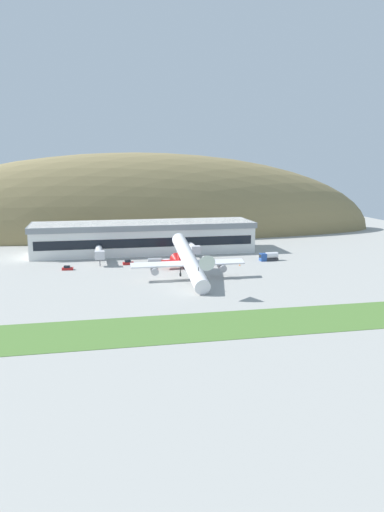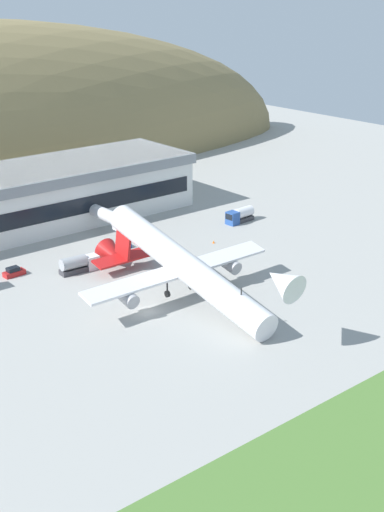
{
  "view_description": "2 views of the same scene",
  "coord_description": "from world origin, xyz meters",
  "px_view_note": "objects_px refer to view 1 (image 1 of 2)",
  "views": [
    {
      "loc": [
        -22.2,
        -146.26,
        35.47
      ],
      "look_at": [
        8.41,
        0.9,
        7.17
      ],
      "focal_mm": 35.0,
      "sensor_mm": 36.0,
      "label": 1
    },
    {
      "loc": [
        -58.42,
        -82.23,
        48.21
      ],
      "look_at": [
        10.9,
        2.04,
        6.13
      ],
      "focal_mm": 50.0,
      "sensor_mm": 36.0,
      "label": 2
    }
  ],
  "objects_px": {
    "jetway_0": "(99,252)",
    "jetway_1": "(193,248)",
    "terminal_building": "(144,235)",
    "traffic_cone_0": "(240,265)",
    "service_car_1": "(210,261)",
    "service_car_2": "(128,263)",
    "cargo_airplane": "(189,261)",
    "service_car_3": "(190,261)",
    "service_car_0": "(67,268)",
    "fuel_truck": "(158,263)",
    "box_truck": "(269,257)"
  },
  "relations": [
    {
      "from": "jetway_1",
      "to": "cargo_airplane",
      "type": "height_order",
      "value": "cargo_airplane"
    },
    {
      "from": "traffic_cone_0",
      "to": "service_car_0",
      "type": "bearing_deg",
      "value": 175.19
    },
    {
      "from": "service_car_3",
      "to": "fuel_truck",
      "type": "height_order",
      "value": "fuel_truck"
    },
    {
      "from": "service_car_3",
      "to": "box_truck",
      "type": "bearing_deg",
      "value": -5.32
    },
    {
      "from": "terminal_building",
      "to": "cargo_airplane",
      "type": "bearing_deg",
      "value": -80.62
    },
    {
      "from": "cargo_airplane",
      "to": "box_truck",
      "type": "distance_m",
      "value": 42.09
    },
    {
      "from": "jetway_0",
      "to": "box_truck",
      "type": "relative_size",
      "value": 2.22
    },
    {
      "from": "jetway_1",
      "to": "service_car_0",
      "type": "height_order",
      "value": "jetway_1"
    },
    {
      "from": "terminal_building",
      "to": "service_car_3",
      "type": "height_order",
      "value": "terminal_building"
    },
    {
      "from": "jetway_0",
      "to": "jetway_1",
      "type": "height_order",
      "value": "same"
    },
    {
      "from": "cargo_airplane",
      "to": "fuel_truck",
      "type": "bearing_deg",
      "value": 107.35
    },
    {
      "from": "terminal_building",
      "to": "service_car_2",
      "type": "distance_m",
      "value": 25.31
    },
    {
      "from": "terminal_building",
      "to": "jetway_0",
      "type": "height_order",
      "value": "terminal_building"
    },
    {
      "from": "service_car_2",
      "to": "fuel_truck",
      "type": "bearing_deg",
      "value": -30.13
    },
    {
      "from": "service_car_0",
      "to": "service_car_1",
      "type": "xyz_separation_m",
      "value": [
        49.92,
        2.98,
        0.03
      ]
    },
    {
      "from": "service_car_1",
      "to": "service_car_2",
      "type": "bearing_deg",
      "value": 176.51
    },
    {
      "from": "jetway_1",
      "to": "service_car_2",
      "type": "bearing_deg",
      "value": -166.22
    },
    {
      "from": "jetway_0",
      "to": "service_car_1",
      "type": "height_order",
      "value": "jetway_0"
    },
    {
      "from": "cargo_airplane",
      "to": "box_truck",
      "type": "xyz_separation_m",
      "value": [
        34.65,
        23.51,
        -4.3
      ]
    },
    {
      "from": "box_truck",
      "to": "terminal_building",
      "type": "bearing_deg",
      "value": 148.33
    },
    {
      "from": "terminal_building",
      "to": "traffic_cone_0",
      "type": "xyz_separation_m",
      "value": [
        29.87,
        -32.84,
        -6.59
      ]
    },
    {
      "from": "fuel_truck",
      "to": "cargo_airplane",
      "type": "bearing_deg",
      "value": -72.65
    },
    {
      "from": "jetway_1",
      "to": "service_car_1",
      "type": "distance_m",
      "value": 9.66
    },
    {
      "from": "service_car_2",
      "to": "fuel_truck",
      "type": "xyz_separation_m",
      "value": [
        9.82,
        -5.7,
        0.79
      ]
    },
    {
      "from": "jetway_0",
      "to": "service_car_3",
      "type": "xyz_separation_m",
      "value": [
        32.05,
        -4.85,
        -3.39
      ]
    },
    {
      "from": "service_car_2",
      "to": "cargo_airplane",
      "type": "bearing_deg",
      "value": -58.53
    },
    {
      "from": "service_car_3",
      "to": "service_car_2",
      "type": "bearing_deg",
      "value": 178.33
    },
    {
      "from": "terminal_building",
      "to": "service_car_1",
      "type": "bearing_deg",
      "value": -49.71
    },
    {
      "from": "service_car_3",
      "to": "terminal_building",
      "type": "bearing_deg",
      "value": 120.68
    },
    {
      "from": "cargo_airplane",
      "to": "service_car_2",
      "type": "height_order",
      "value": "cargo_airplane"
    },
    {
      "from": "terminal_building",
      "to": "jetway_1",
      "type": "bearing_deg",
      "value": -45.63
    },
    {
      "from": "terminal_building",
      "to": "jetway_0",
      "type": "distance_m",
      "value": 26.24
    },
    {
      "from": "service_car_0",
      "to": "service_car_2",
      "type": "xyz_separation_m",
      "value": [
        20.62,
        4.76,
        0.09
      ]
    },
    {
      "from": "cargo_airplane",
      "to": "box_truck",
      "type": "height_order",
      "value": "cargo_airplane"
    },
    {
      "from": "service_car_3",
      "to": "box_truck",
      "type": "height_order",
      "value": "box_truck"
    },
    {
      "from": "terminal_building",
      "to": "traffic_cone_0",
      "type": "distance_m",
      "value": 44.87
    },
    {
      "from": "jetway_1",
      "to": "cargo_airplane",
      "type": "xyz_separation_m",
      "value": [
        -8.41,
        -32.94,
        1.81
      ]
    },
    {
      "from": "cargo_airplane",
      "to": "traffic_cone_0",
      "type": "distance_m",
      "value": 28.13
    },
    {
      "from": "cargo_airplane",
      "to": "service_car_1",
      "type": "bearing_deg",
      "value": 62.82
    },
    {
      "from": "terminal_building",
      "to": "jetway_0",
      "type": "xyz_separation_m",
      "value": [
        -17.94,
        -18.93,
        -2.88
      ]
    },
    {
      "from": "jetway_0",
      "to": "service_car_1",
      "type": "distance_m",
      "value": 39.66
    },
    {
      "from": "service_car_2",
      "to": "traffic_cone_0",
      "type": "bearing_deg",
      "value": -14.3
    },
    {
      "from": "terminal_building",
      "to": "traffic_cone_0",
      "type": "bearing_deg",
      "value": -47.71
    },
    {
      "from": "jetway_1",
      "to": "service_car_1",
      "type": "bearing_deg",
      "value": -60.51
    },
    {
      "from": "service_car_3",
      "to": "service_car_1",
      "type": "bearing_deg",
      "value": -9.19
    },
    {
      "from": "service_car_0",
      "to": "jetway_1",
      "type": "bearing_deg",
      "value": 13.43
    },
    {
      "from": "traffic_cone_0",
      "to": "service_car_1",
      "type": "bearing_deg",
      "value": 137.85
    },
    {
      "from": "cargo_airplane",
      "to": "service_car_2",
      "type": "bearing_deg",
      "value": 121.47
    },
    {
      "from": "cargo_airplane",
      "to": "service_car_2",
      "type": "xyz_separation_m",
      "value": [
        -16.43,
        26.85,
        -5.14
      ]
    },
    {
      "from": "terminal_building",
      "to": "service_car_1",
      "type": "distance_m",
      "value": 33.27
    }
  ]
}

